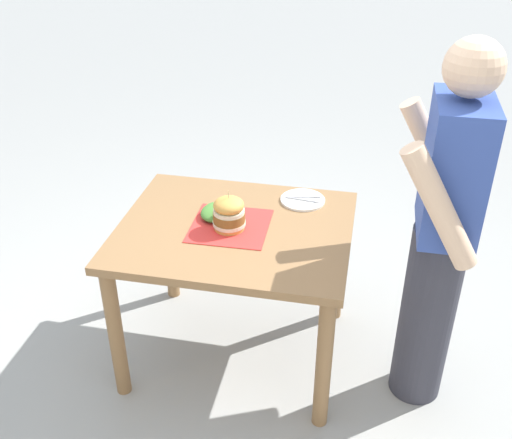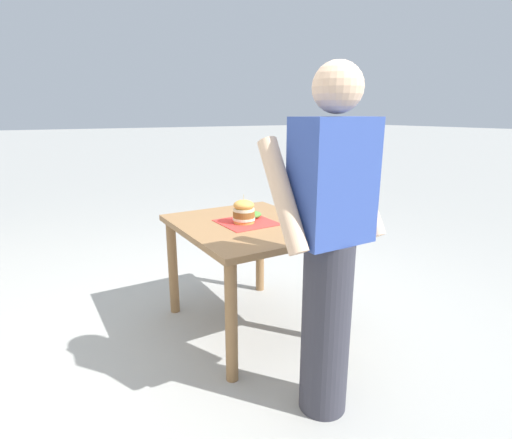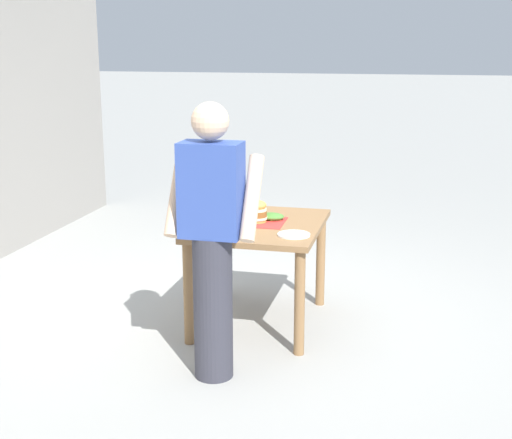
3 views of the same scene
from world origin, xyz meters
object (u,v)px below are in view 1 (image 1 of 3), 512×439
at_px(side_salad, 216,212).
at_px(diner_across_table, 441,233).
at_px(pickle_spear, 225,211).
at_px(patio_table, 235,249).
at_px(side_plate_with_forks, 303,200).
at_px(sandwich, 229,213).

xyz_separation_m(side_salad, diner_across_table, (0.15, 1.00, 0.10)).
distance_m(pickle_spear, side_salad, 0.05).
relative_size(side_salad, diner_across_table, 0.11).
xyz_separation_m(patio_table, pickle_spear, (-0.10, -0.07, 0.14)).
distance_m(pickle_spear, side_plate_with_forks, 0.40).
relative_size(sandwich, diner_across_table, 0.11).
distance_m(patio_table, side_plate_with_forks, 0.43).
distance_m(sandwich, side_salad, 0.14).
relative_size(patio_table, side_plate_with_forks, 4.85).
bearing_deg(sandwich, side_salad, -136.36).
distance_m(patio_table, diner_across_table, 0.93).
height_order(patio_table, sandwich, sandwich).
xyz_separation_m(pickle_spear, side_salad, (0.03, -0.04, 0.01)).
xyz_separation_m(pickle_spear, diner_across_table, (0.18, 0.97, 0.11)).
relative_size(sandwich, side_plate_with_forks, 0.87).
xyz_separation_m(side_plate_with_forks, side_salad, (0.23, -0.38, 0.02)).
height_order(patio_table, side_salad, side_salad).
height_order(sandwich, side_salad, sandwich).
xyz_separation_m(sandwich, side_salad, (-0.09, -0.09, -0.06)).
height_order(sandwich, diner_across_table, diner_across_table).
bearing_deg(side_plate_with_forks, patio_table, -42.30).
bearing_deg(diner_across_table, side_plate_with_forks, -121.37).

